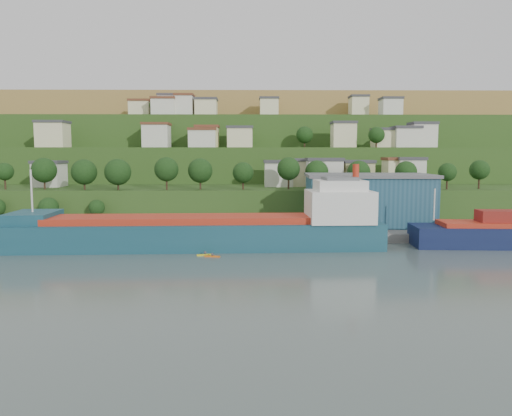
{
  "coord_description": "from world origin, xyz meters",
  "views": [
    {
      "loc": [
        2.41,
        -93.65,
        19.56
      ],
      "look_at": [
        3.93,
        15.0,
        7.95
      ],
      "focal_mm": 35.0,
      "sensor_mm": 36.0,
      "label": 1
    }
  ],
  "objects_px": {
    "cargo_ship_near": "(210,233)",
    "caravan": "(40,226)",
    "warehouse": "(368,199)",
    "kayak_orange": "(212,256)"
  },
  "relations": [
    {
      "from": "cargo_ship_near",
      "to": "caravan",
      "type": "relative_size",
      "value": 12.47
    },
    {
      "from": "warehouse",
      "to": "kayak_orange",
      "type": "height_order",
      "value": "warehouse"
    },
    {
      "from": "caravan",
      "to": "kayak_orange",
      "type": "relative_size",
      "value": 2.03
    },
    {
      "from": "kayak_orange",
      "to": "warehouse",
      "type": "bearing_deg",
      "value": 52.09
    },
    {
      "from": "cargo_ship_near",
      "to": "caravan",
      "type": "xyz_separation_m",
      "value": [
        -41.48,
        14.26,
        -0.52
      ]
    },
    {
      "from": "cargo_ship_near",
      "to": "kayak_orange",
      "type": "relative_size",
      "value": 25.28
    },
    {
      "from": "cargo_ship_near",
      "to": "caravan",
      "type": "distance_m",
      "value": 43.86
    },
    {
      "from": "caravan",
      "to": "kayak_orange",
      "type": "distance_m",
      "value": 48.67
    },
    {
      "from": "warehouse",
      "to": "kayak_orange",
      "type": "distance_m",
      "value": 48.44
    },
    {
      "from": "cargo_ship_near",
      "to": "warehouse",
      "type": "height_order",
      "value": "cargo_ship_near"
    }
  ]
}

